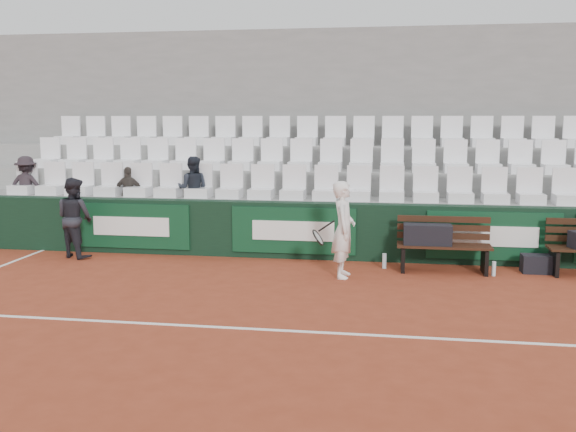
{
  "coord_description": "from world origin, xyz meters",
  "views": [
    {
      "loc": [
        1.45,
        -7.17,
        2.49
      ],
      "look_at": [
        -0.07,
        2.4,
        1.0
      ],
      "focal_mm": 40.0,
      "sensor_mm": 36.0,
      "label": 1
    }
  ],
  "objects_px": {
    "sports_bag_left": "(427,234)",
    "water_bottle_near": "(384,261)",
    "tennis_player": "(343,230)",
    "bench_left": "(443,258)",
    "spectator_a": "(25,163)",
    "sports_bag_ground": "(537,264)",
    "spectator_c": "(192,165)",
    "water_bottle_far": "(494,269)",
    "ball_kid": "(75,218)",
    "spectator_b": "(128,170)"
  },
  "relations": [
    {
      "from": "spectator_a",
      "to": "water_bottle_near",
      "type": "bearing_deg",
      "value": 164.22
    },
    {
      "from": "tennis_player",
      "to": "spectator_b",
      "type": "bearing_deg",
      "value": 157.31
    },
    {
      "from": "water_bottle_far",
      "to": "spectator_a",
      "type": "distance_m",
      "value": 8.99
    },
    {
      "from": "bench_left",
      "to": "spectator_b",
      "type": "bearing_deg",
      "value": 168.55
    },
    {
      "from": "bench_left",
      "to": "spectator_b",
      "type": "xyz_separation_m",
      "value": [
        -5.87,
        1.19,
        1.28
      ]
    },
    {
      "from": "bench_left",
      "to": "spectator_c",
      "type": "xyz_separation_m",
      "value": [
        -4.58,
        1.19,
        1.38
      ]
    },
    {
      "from": "water_bottle_far",
      "to": "spectator_c",
      "type": "distance_m",
      "value": 5.72
    },
    {
      "from": "sports_bag_ground",
      "to": "spectator_b",
      "type": "xyz_separation_m",
      "value": [
        -7.36,
        1.03,
        1.35
      ]
    },
    {
      "from": "tennis_player",
      "to": "spectator_a",
      "type": "height_order",
      "value": "spectator_a"
    },
    {
      "from": "water_bottle_far",
      "to": "spectator_a",
      "type": "relative_size",
      "value": 0.2
    },
    {
      "from": "spectator_b",
      "to": "sports_bag_left",
      "type": "bearing_deg",
      "value": 161.26
    },
    {
      "from": "sports_bag_ground",
      "to": "spectator_a",
      "type": "relative_size",
      "value": 0.41
    },
    {
      "from": "sports_bag_left",
      "to": "sports_bag_ground",
      "type": "height_order",
      "value": "sports_bag_left"
    },
    {
      "from": "sports_bag_ground",
      "to": "tennis_player",
      "type": "height_order",
      "value": "tennis_player"
    },
    {
      "from": "sports_bag_ground",
      "to": "water_bottle_far",
      "type": "relative_size",
      "value": 2.08
    },
    {
      "from": "sports_bag_left",
      "to": "sports_bag_ground",
      "type": "distance_m",
      "value": 1.83
    },
    {
      "from": "tennis_player",
      "to": "spectator_c",
      "type": "xyz_separation_m",
      "value": [
        -2.99,
        1.79,
        0.85
      ]
    },
    {
      "from": "sports_bag_left",
      "to": "spectator_a",
      "type": "bearing_deg",
      "value": 171.13
    },
    {
      "from": "water_bottle_near",
      "to": "water_bottle_far",
      "type": "height_order",
      "value": "water_bottle_near"
    },
    {
      "from": "water_bottle_near",
      "to": "spectator_a",
      "type": "height_order",
      "value": "spectator_a"
    },
    {
      "from": "water_bottle_far",
      "to": "tennis_player",
      "type": "height_order",
      "value": "tennis_player"
    },
    {
      "from": "water_bottle_near",
      "to": "ball_kid",
      "type": "height_order",
      "value": "ball_kid"
    },
    {
      "from": "bench_left",
      "to": "sports_bag_ground",
      "type": "distance_m",
      "value": 1.5
    },
    {
      "from": "water_bottle_near",
      "to": "spectator_c",
      "type": "distance_m",
      "value": 4.07
    },
    {
      "from": "sports_bag_ground",
      "to": "spectator_c",
      "type": "bearing_deg",
      "value": 170.35
    },
    {
      "from": "sports_bag_left",
      "to": "water_bottle_near",
      "type": "xyz_separation_m",
      "value": [
        -0.68,
        0.1,
        -0.49
      ]
    },
    {
      "from": "sports_bag_left",
      "to": "water_bottle_near",
      "type": "height_order",
      "value": "sports_bag_left"
    },
    {
      "from": "water_bottle_far",
      "to": "ball_kid",
      "type": "xyz_separation_m",
      "value": [
        -7.22,
        0.28,
        0.6
      ]
    },
    {
      "from": "spectator_a",
      "to": "water_bottle_far",
      "type": "bearing_deg",
      "value": 164.31
    },
    {
      "from": "tennis_player",
      "to": "spectator_a",
      "type": "bearing_deg",
      "value": 164.4
    },
    {
      "from": "bench_left",
      "to": "tennis_player",
      "type": "distance_m",
      "value": 1.78
    },
    {
      "from": "sports_bag_left",
      "to": "spectator_c",
      "type": "height_order",
      "value": "spectator_c"
    },
    {
      "from": "sports_bag_ground",
      "to": "water_bottle_far",
      "type": "height_order",
      "value": "sports_bag_ground"
    },
    {
      "from": "water_bottle_far",
      "to": "ball_kid",
      "type": "distance_m",
      "value": 7.25
    },
    {
      "from": "spectator_c",
      "to": "ball_kid",
      "type": "bearing_deg",
      "value": 25.81
    },
    {
      "from": "tennis_player",
      "to": "bench_left",
      "type": "bearing_deg",
      "value": 20.57
    },
    {
      "from": "water_bottle_near",
      "to": "ball_kid",
      "type": "xyz_separation_m",
      "value": [
        -5.5,
        0.02,
        0.59
      ]
    },
    {
      "from": "sports_bag_left",
      "to": "sports_bag_ground",
      "type": "relative_size",
      "value": 1.57
    },
    {
      "from": "water_bottle_far",
      "to": "spectator_b",
      "type": "relative_size",
      "value": 0.23
    },
    {
      "from": "water_bottle_far",
      "to": "ball_kid",
      "type": "relative_size",
      "value": 0.16
    },
    {
      "from": "spectator_c",
      "to": "spectator_a",
      "type": "bearing_deg",
      "value": -4.26
    },
    {
      "from": "bench_left",
      "to": "water_bottle_near",
      "type": "bearing_deg",
      "value": 174.88
    },
    {
      "from": "tennis_player",
      "to": "ball_kid",
      "type": "relative_size",
      "value": 1.06
    },
    {
      "from": "bench_left",
      "to": "tennis_player",
      "type": "relative_size",
      "value": 0.99
    },
    {
      "from": "spectator_a",
      "to": "tennis_player",
      "type": "bearing_deg",
      "value": 157.53
    },
    {
      "from": "water_bottle_near",
      "to": "spectator_b",
      "type": "relative_size",
      "value": 0.25
    },
    {
      "from": "spectator_c",
      "to": "bench_left",
      "type": "bearing_deg",
      "value": 161.2
    },
    {
      "from": "tennis_player",
      "to": "ball_kid",
      "type": "xyz_separation_m",
      "value": [
        -4.85,
        0.71,
        -0.04
      ]
    },
    {
      "from": "sports_bag_ground",
      "to": "ball_kid",
      "type": "distance_m",
      "value": 7.96
    },
    {
      "from": "bench_left",
      "to": "spectator_c",
      "type": "distance_m",
      "value": 4.93
    }
  ]
}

